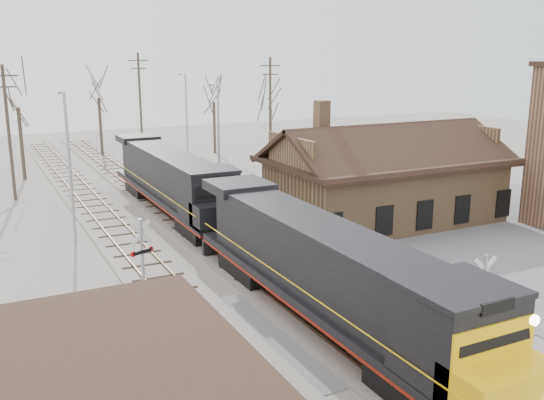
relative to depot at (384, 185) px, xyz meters
The scene contains 19 objects.
ground 17.14m from the depot, 134.97° to the right, with size 140.00×140.00×0.00m, color #9C978D.
road 17.13m from the depot, 134.97° to the right, with size 60.00×9.00×0.03m, color slate.
track_main 12.58m from the depot, 165.97° to the left, with size 3.40×90.00×0.24m.
track_siding 16.92m from the depot, 169.70° to the left, with size 3.40×90.00×0.24m.
depot is the anchor object (origin of this frame).
locomotive_lead 17.45m from the depot, 133.40° to the right, with size 2.97×19.87×4.41m.
locomotive_trailing 14.12m from the depot, 148.10° to the left, with size 2.97×19.87×4.17m.
crossbuck_near 18.46m from the depot, 116.06° to the right, with size 1.09×0.29×3.82m.
crossbuck_far 19.43m from the depot, 158.19° to the right, with size 1.10×0.53×4.07m.
streetlight_a 19.74m from the depot, 166.63° to the left, with size 0.25×2.04×8.74m.
streetlight_b 13.75m from the depot, 121.49° to the left, with size 0.25×2.04×8.62m.
streetlight_c 25.39m from the depot, 101.64° to the left, with size 0.25×2.04×9.01m.
utility_pole_a 27.47m from the depot, 141.48° to the left, with size 2.00×0.24×10.02m.
utility_pole_b 32.85m from the depot, 103.57° to the left, with size 2.00×0.24×10.88m.
utility_pole_c 20.33m from the depot, 85.34° to the left, with size 2.00×0.24×10.48m.
tree_b 32.34m from the depot, 128.79° to the left, with size 4.19×4.19×10.27m.
tree_c 37.73m from the depot, 107.29° to the left, with size 4.11×4.11×10.07m.
tree_d 31.50m from the depot, 89.39° to the left, with size 3.74×3.74×9.17m.
tree_e 27.67m from the depot, 79.26° to the left, with size 3.40×3.40×8.33m.
Camera 1 is at (-12.05, -19.35, 10.74)m, focal length 40.00 mm.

